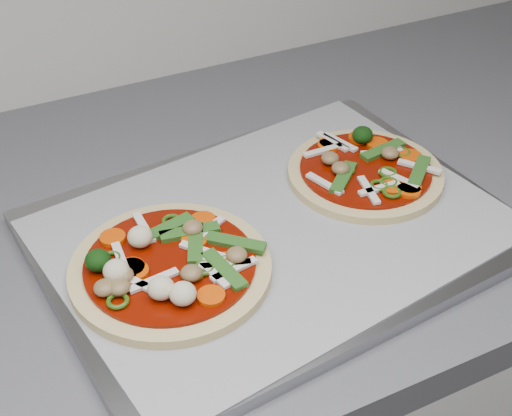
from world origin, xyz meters
name	(u,v)px	position (x,y,z in m)	size (l,w,h in m)	color
base_cabinet	(394,378)	(0.00, 1.30, 0.43)	(3.60, 0.60, 0.86)	silver
countertop	(436,149)	(0.00, 1.30, 0.88)	(3.60, 0.60, 0.04)	#55565C
baking_tray	(275,232)	(-0.27, 1.22, 0.91)	(0.46, 0.34, 0.01)	gray
parchment	(275,226)	(-0.27, 1.22, 0.92)	(0.44, 0.32, 0.00)	gray
pizza_left	(168,266)	(-0.40, 1.19, 0.93)	(0.21, 0.21, 0.03)	tan
pizza_right	(366,170)	(-0.14, 1.25, 0.92)	(0.22, 0.22, 0.03)	tan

